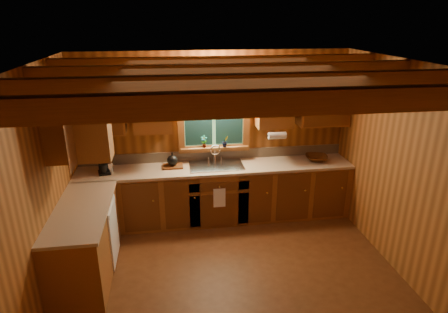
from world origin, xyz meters
The scene contains 20 objects.
room centered at (0.00, 0.00, 1.30)m, with size 4.20×4.20×4.20m.
ceiling_beams centered at (0.00, 0.00, 2.49)m, with size 4.20×2.54×0.18m.
base_cabinets centered at (-0.49, 1.28, 0.43)m, with size 4.20×2.22×0.86m.
countertop centered at (-0.48, 1.29, 0.88)m, with size 4.20×2.24×0.04m.
backsplash centered at (0.00, 1.89, 0.98)m, with size 4.20×0.02×0.16m, color tan.
dishwasher_panel centered at (-1.47, 0.68, 0.43)m, with size 0.02×0.60×0.80m, color white.
upper_cabinets centered at (-0.56, 1.42, 1.84)m, with size 4.19×1.77×0.78m.
window centered at (0.00, 1.87, 1.53)m, with size 1.12×0.08×1.00m.
window_sill centered at (0.00, 1.82, 1.12)m, with size 1.06×0.14×0.04m, color brown.
wall_sconce centered at (0.00, 1.75, 2.16)m, with size 0.45×0.21×0.17m.
paper_towel_roll centered at (0.92, 1.53, 1.37)m, with size 0.11×0.11×0.27m, color white.
dish_towel centered at (0.00, 1.26, 0.52)m, with size 0.18×0.01×0.30m, color white.
sink centered at (0.00, 1.60, 0.86)m, with size 0.82×0.48×0.43m.
coffee_maker centered at (-1.66, 1.58, 1.04)m, with size 0.16×0.21×0.29m.
utensil_crock centered at (-1.59, 1.61, 0.98)m, with size 0.12×0.12×0.33m.
cutting_board centered at (-0.67, 1.65, 0.91)m, with size 0.31×0.22×0.03m, color #5D3014.
teakettle centered at (-0.67, 1.65, 1.01)m, with size 0.16×0.16×0.21m.
wicker_basket centered at (1.61, 1.60, 0.94)m, with size 0.35×0.35×0.09m, color #48230C.
potted_plant_left centered at (-0.17, 1.80, 1.24)m, with size 0.10×0.07×0.19m, color #5D3014.
potted_plant_right centered at (0.16, 1.79, 1.23)m, with size 0.10×0.08×0.18m, color #5D3014.
Camera 1 is at (-0.68, -3.77, 3.07)m, focal length 30.42 mm.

